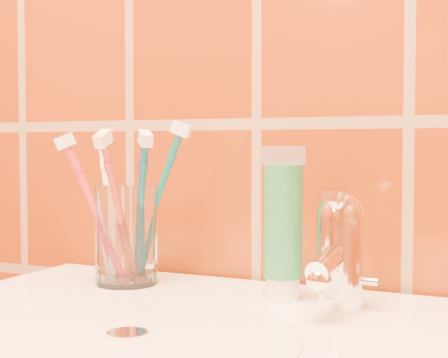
% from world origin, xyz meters
% --- Properties ---
extents(glass_tumbler, '(0.09, 0.09, 0.12)m').
position_xyz_m(glass_tumbler, '(-0.13, 1.11, 0.91)').
color(glass_tumbler, white).
rests_on(glass_tumbler, pedestal_sink).
extents(toothpaste_tube, '(0.05, 0.04, 0.16)m').
position_xyz_m(toothpaste_tube, '(0.07, 1.11, 0.93)').
color(toothpaste_tube, white).
rests_on(toothpaste_tube, pedestal_sink).
extents(faucet, '(0.05, 0.11, 0.12)m').
position_xyz_m(faucet, '(0.14, 1.09, 0.91)').
color(faucet, white).
rests_on(faucet, pedestal_sink).
extents(toothbrush_0, '(0.13, 0.12, 0.19)m').
position_xyz_m(toothbrush_0, '(-0.16, 1.11, 0.94)').
color(toothbrush_0, white).
rests_on(toothbrush_0, glass_tumbler).
extents(toothbrush_1, '(0.12, 0.11, 0.20)m').
position_xyz_m(toothbrush_1, '(-0.10, 1.12, 0.95)').
color(toothbrush_1, '#0B5B61').
rests_on(toothbrush_1, glass_tumbler).
extents(toothbrush_2, '(0.13, 0.13, 0.20)m').
position_xyz_m(toothbrush_2, '(-0.10, 1.09, 0.94)').
color(toothbrush_2, navy).
rests_on(toothbrush_2, glass_tumbler).
extents(toothbrush_3, '(0.05, 0.16, 0.21)m').
position_xyz_m(toothbrush_3, '(-0.11, 1.07, 0.94)').
color(toothbrush_3, '#A12E22').
rests_on(toothbrush_3, glass_tumbler).
extents(toothbrush_4, '(0.15, 0.14, 0.19)m').
position_xyz_m(toothbrush_4, '(-0.15, 1.08, 0.94)').
color(toothbrush_4, '#BD2839').
rests_on(toothbrush_4, glass_tumbler).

